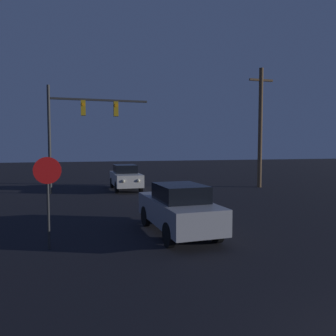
# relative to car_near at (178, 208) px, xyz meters

# --- Properties ---
(car_near) EXTENTS (1.79, 4.30, 1.62)m
(car_near) POSITION_rel_car_near_xyz_m (0.00, 0.00, 0.00)
(car_near) COLOR #99999E
(car_near) RESTS_ON ground_plane
(car_far) EXTENTS (1.66, 4.26, 1.62)m
(car_far) POSITION_rel_car_near_xyz_m (-0.05, 11.09, 0.00)
(car_far) COLOR beige
(car_far) RESTS_ON ground_plane
(traffic_signal_mast) EXTENTS (5.96, 0.30, 6.39)m
(traffic_signal_mast) POSITION_rel_car_near_xyz_m (-3.06, 10.62, 3.47)
(traffic_signal_mast) COLOR #2D2D2D
(traffic_signal_mast) RESTS_ON ground_plane
(stop_sign) EXTENTS (0.73, 0.07, 2.53)m
(stop_sign) POSITION_rel_car_near_xyz_m (-3.88, -0.50, 0.94)
(stop_sign) COLOR #2D2D2D
(stop_sign) RESTS_ON ground_plane
(utility_pole) EXTENTS (1.75, 0.28, 8.11)m
(utility_pole) POSITION_rel_car_near_xyz_m (9.07, 10.05, 3.39)
(utility_pole) COLOR brown
(utility_pole) RESTS_ON ground_plane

